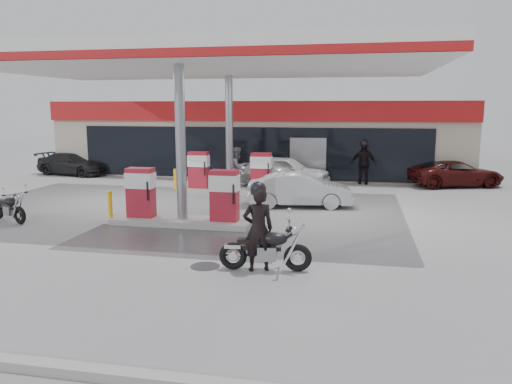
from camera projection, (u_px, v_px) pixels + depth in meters
The scene contains 16 objects.
ground at pixel (158, 240), 14.06m from camera, with size 90.00×90.00×0.00m, color gray.
wet_patch at pixel (175, 241), 13.96m from camera, with size 6.00×3.00×0.00m, color #4C4C4F.
drain_cover at pixel (205, 266), 11.73m from camera, with size 0.70×0.70×0.01m, color #38383A.
store_building at pixel (264, 136), 29.11m from camera, with size 22.00×8.22×4.00m.
canopy at pixel (208, 63), 18.00m from camera, with size 16.00×10.02×5.51m.
pump_island_near at pixel (182, 202), 15.87m from camera, with size 5.14×1.30×1.78m.
pump_island_far at pixel (230, 177), 21.67m from camera, with size 5.14×1.30×1.78m.
main_motorcycle at pixel (267, 250), 11.37m from camera, with size 2.14×0.82×1.10m.
biker_main at pixel (258, 229), 11.30m from camera, with size 0.71×0.46×1.94m, color black.
parked_motorcycle at pixel (9, 208), 16.26m from camera, with size 1.81×1.06×0.99m.
sedan_white at pixel (284, 171), 23.38m from camera, with size 1.73×4.29×1.46m, color silver.
attendant at pixel (237, 168), 22.57m from camera, with size 0.94×0.73×1.93m, color #5D5D62.
hatchback_silver at pixel (300, 190), 18.70m from camera, with size 1.36×3.90×1.28m, color #AEB2B6.
parked_car_left at pixel (73, 164), 27.53m from camera, with size 1.70×4.17×1.21m, color black.
parked_car_right at pixel (456, 173), 23.56m from camera, with size 2.01×4.36×1.21m, color #45100F.
biker_walking at pixel (363, 163), 24.15m from camera, with size 1.18×0.49×2.02m, color black.
Camera 1 is at (5.44, -12.80, 3.71)m, focal length 35.00 mm.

